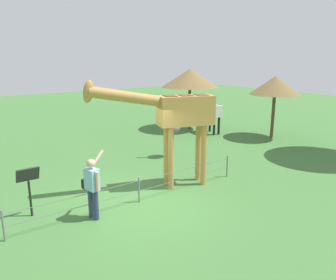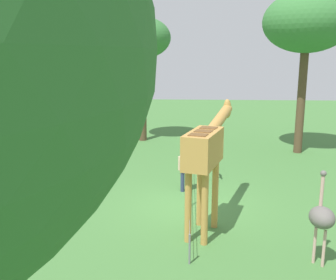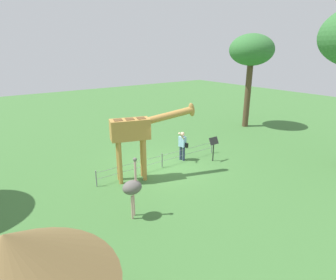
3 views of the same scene
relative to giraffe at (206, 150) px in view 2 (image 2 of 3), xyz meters
name	(u,v)px [view 2 (image 2 of 3)]	position (x,y,z in m)	size (l,w,h in m)	color
ground_plane	(192,207)	(1.59, 0.34, -2.27)	(60.00, 60.00, 0.00)	#427538
giraffe	(206,150)	(0.00, 0.00, 0.00)	(3.89, 1.64, 3.41)	#BC8942
visitor	(186,167)	(3.02, 0.57, -1.37)	(0.66, 0.57, 1.69)	navy
ostrich	(322,218)	(-1.77, -2.56, -1.10)	(0.70, 0.56, 2.25)	#CC9E93
tree_east	(307,23)	(8.96, -4.96, 3.93)	(4.08, 4.08, 7.70)	brown
tree_northeast	(142,40)	(11.35, 3.08, 3.26)	(3.17, 3.17, 6.78)	brown
info_sign	(214,157)	(4.28, -0.49, -1.33)	(0.56, 0.21, 1.32)	black
wire_fence	(190,195)	(1.59, 0.43, -1.87)	(7.05, 0.05, 0.75)	slate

